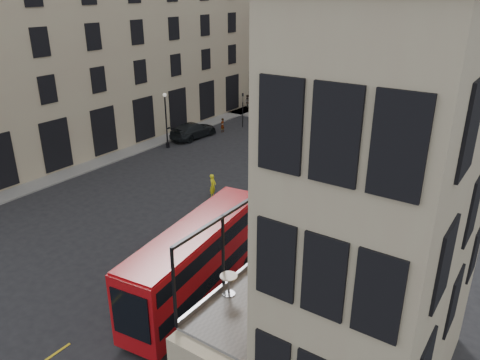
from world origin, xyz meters
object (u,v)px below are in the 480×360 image
Objects in this scene: cafe_chair_c at (318,260)px; cafe_chair_d at (349,229)px; traffic_light_far at (243,106)px; car_c at (193,130)px; street_lamp_a at (166,124)px; bicycle at (290,186)px; street_lamp_b at (342,106)px; pedestrian_e at (222,125)px; cafe_chair_b at (301,278)px; cyclist at (213,186)px; traffic_light_near at (280,180)px; bus_far at (329,100)px; pedestrian_a at (248,102)px; car_a at (293,154)px; car_b at (302,159)px; pedestrian_d at (400,139)px; pedestrian_b at (316,106)px; pedestrian_c at (409,115)px; cafe_table_far at (311,220)px; cafe_table_near at (229,282)px; cafe_table_mid at (289,249)px; cafe_chair_a at (264,314)px.

cafe_chair_d is (0.04, 2.98, 0.04)m from cafe_chair_c.
cafe_chair_c is at bearing -50.99° from traffic_light_far.
car_c is (-2.00, -6.11, -1.62)m from traffic_light_far.
street_lamp_a reaches higher than bicycle.
street_lamp_b is 3.51× the size of pedestrian_e.
cafe_chair_b is at bearing -89.97° from cafe_chair_d.
cyclist is at bearing -90.73° from street_lamp_b.
traffic_light_near is 22.56m from street_lamp_b.
pedestrian_a is at bearing -179.07° from bus_far.
car_a is 2.40× the size of cyclist.
car_a is at bearing -179.77° from car_c.
car_b is 20.76m from pedestrian_a.
traffic_light_far is at bearing 110.38° from car_b.
bicycle is at bearing 115.59° from pedestrian_d.
pedestrian_b is 0.87× the size of pedestrian_c.
pedestrian_c is 2.25× the size of cafe_chair_c.
car_b is 24.50m from cafe_chair_b.
pedestrian_d is at bearing 98.22° from cafe_table_far.
cafe_table_far is (21.29, -21.99, 4.30)m from pedestrian_e.
traffic_light_near reaches higher than pedestrian_c.
bus_far is 15.41× the size of cafe_table_near.
cyclist is 2.50× the size of cafe_table_mid.
cafe_table_mid is (6.99, -11.54, 2.65)m from traffic_light_near.
pedestrian_a is at bearing 114.51° from car_a.
cafe_table_far is at bearing -66.98° from bus_far.
cafe_chair_a is at bearing -151.39° from bicycle.
cafe_chair_a is at bearing -90.62° from cafe_chair_d.
cafe_table_near is at bearing -156.37° from cyclist.
traffic_light_near is 29.23m from pedestrian_a.
cyclist is at bearing 129.73° from cafe_table_near.
cafe_chair_b is at bearing -88.47° from cafe_chair_c.
cafe_chair_b is at bearing -57.37° from traffic_light_near.
traffic_light_near reaches higher than pedestrian_a.
pedestrian_d reaches higher than pedestrian_c.
cyclist is at bearing -62.40° from traffic_light_far.
cafe_table_far is at bearing -53.24° from traffic_light_near.
street_lamp_b is 37.21m from cafe_chair_b.
pedestrian_e is (-0.73, -2.79, -1.67)m from traffic_light_far.
cyclist reaches higher than car_a.
pedestrian_a is 8.62m from pedestrian_b.
bus_far is at bearing 111.49° from cafe_chair_a.
pedestrian_e is 35.23m from cafe_table_near.
pedestrian_c is at bearing -2.11° from bicycle.
bus_far is 2.67× the size of car_b.
street_lamp_a is 32.12m from cafe_chair_a.
pedestrian_a is 44.43m from cafe_chair_b.
cafe_chair_a is (5.44, -33.52, 3.88)m from pedestrian_d.
street_lamp_a is 7.50m from pedestrian_e.
street_lamp_b is 35.72m from cafe_table_mid.
cafe_table_mid reaches higher than traffic_light_near.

